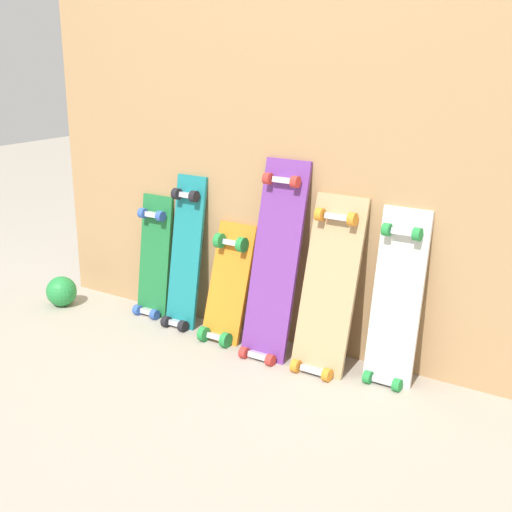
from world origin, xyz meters
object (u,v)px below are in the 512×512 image
Objects in this scene: skateboard_green at (154,263)px; skateboard_orange at (227,290)px; skateboard_natural at (328,294)px; rubber_ball at (61,291)px; skateboard_teal at (185,260)px; skateboard_purple at (274,269)px; skateboard_white at (396,306)px.

skateboard_green is 0.47m from skateboard_orange.
rubber_ball is (-1.44, -0.13, -0.24)m from skateboard_natural.
skateboard_orange is 0.52m from skateboard_natural.
skateboard_teal is 0.73m from rubber_ball.
skateboard_green is at bearing 176.46° from skateboard_natural.
skateboard_natural is at bearing -1.56° from skateboard_orange.
rubber_ball is at bearing -174.91° from skateboard_natural.
skateboard_green is 1.13× the size of skateboard_orange.
skateboard_orange reaches higher than rubber_ball.
skateboard_orange is at bearing 8.71° from rubber_ball.
skateboard_purple is at bearing -3.26° from skateboard_orange.
skateboard_orange is (0.47, -0.05, -0.03)m from skateboard_green.
skateboard_natural is at bearing -171.52° from skateboard_white.
skateboard_green is 0.86× the size of skateboard_white.
skateboard_orange is 3.80× the size of rubber_ball.
skateboard_natural is at bearing 5.09° from rubber_ball.
skateboard_teal reaches higher than skateboard_green.
skateboard_purple is (0.26, -0.01, 0.15)m from skateboard_orange.
skateboard_natural is 0.28m from skateboard_white.
skateboard_purple reaches higher than skateboard_orange.
skateboard_white is 1.73m from rubber_ball.
skateboard_teal is at bearing 177.10° from skateboard_natural.
skateboard_purple is 0.54m from skateboard_white.
skateboard_green is 0.84× the size of skateboard_natural.
skateboard_teal is at bearing 13.98° from rubber_ball.
skateboard_white is at bearing -0.90° from skateboard_green.
skateboard_purple is at bearing -175.51° from skateboard_white.
skateboard_natural is 1.46m from rubber_ball.
skateboard_green is at bearing 174.30° from skateboard_orange.
skateboard_teal is 1.00× the size of skateboard_natural.
skateboard_purple is at bearing -179.84° from skateboard_natural.
skateboard_orange is 0.79m from skateboard_white.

